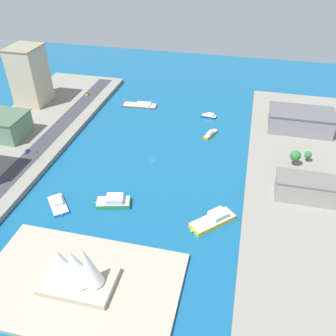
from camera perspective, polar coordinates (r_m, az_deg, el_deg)
ground_plane at (r=237.81m, az=-2.49°, el=1.56°), size 440.00×440.00×0.00m
quay_west at (r=234.13m, az=20.94°, el=-1.24°), size 70.00×240.00×3.28m
quay_east at (r=275.77m, az=-22.29°, el=4.29°), size 70.00×240.00×3.28m
peninsula_point at (r=168.44m, az=-13.89°, el=-17.56°), size 87.42×53.80×2.00m
road_strip at (r=264.61m, az=-18.81°, el=4.21°), size 12.31×228.00×0.15m
ferry_yellow_fast at (r=190.64m, az=7.28°, el=-8.15°), size 23.67×23.79×5.96m
barge_flat_brown at (r=305.89m, az=-4.32°, el=9.97°), size 29.32×10.32×2.88m
catamaran_blue at (r=208.67m, az=-17.15°, el=-5.46°), size 17.76×18.82×3.69m
patrol_launch_navy at (r=289.50m, az=6.59°, el=8.27°), size 12.86×6.28×3.18m
water_taxi_orange at (r=263.80m, az=6.80°, el=5.41°), size 9.11×16.07×3.64m
ferry_green_doubledeck at (r=201.74m, az=-8.69°, el=-5.30°), size 21.32×13.07×5.84m
carpark_squat_concrete at (r=210.88m, az=21.38°, el=-3.04°), size 35.34×15.51×12.97m
office_block_beige at (r=316.31m, az=-21.17°, el=13.57°), size 23.18×26.75×46.10m
warehouse_low_gray at (r=277.58m, az=20.33°, el=7.11°), size 45.66×25.78×14.49m
terminal_long_green at (r=279.52m, az=-25.22°, el=6.24°), size 37.65×27.04×16.03m
hatchback_blue at (r=254.80m, az=-21.55°, el=2.50°), size 1.85×4.73×1.61m
taxi_yellow_cab at (r=325.13m, az=-12.62°, el=11.42°), size 1.91×5.14×1.64m
traffic_light_waterfront at (r=242.40m, az=-20.05°, el=2.06°), size 0.36×0.36×6.50m
opera_landmark at (r=160.71m, az=-14.52°, el=-15.35°), size 31.35×20.19×24.21m
park_tree_cluster at (r=237.00m, az=20.07°, el=1.89°), size 14.03×11.96×10.44m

